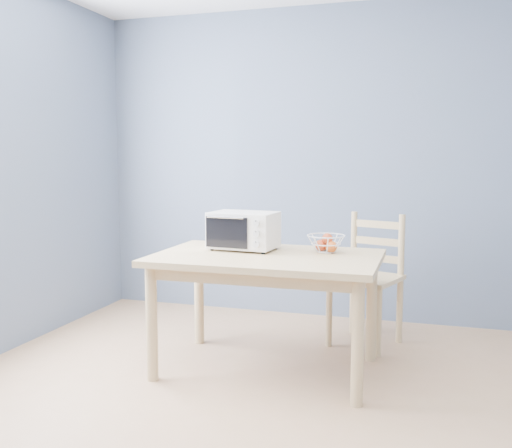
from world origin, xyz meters
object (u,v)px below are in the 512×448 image
(fruit_basket, at_px, (326,243))
(toaster_oven, at_px, (241,230))
(dining_chair, at_px, (368,280))
(dining_table, at_px, (267,270))

(fruit_basket, bearing_deg, toaster_oven, -174.82)
(fruit_basket, bearing_deg, dining_chair, 68.67)
(toaster_oven, bearing_deg, fruit_basket, 10.39)
(dining_table, distance_m, dining_chair, 0.94)
(toaster_oven, distance_m, fruit_basket, 0.57)
(dining_table, bearing_deg, fruit_basket, 29.50)
(dining_table, relative_size, fruit_basket, 4.60)
(dining_table, height_order, dining_chair, dining_chair)
(dining_table, xyz_separation_m, fruit_basket, (0.34, 0.19, 0.16))
(dining_table, distance_m, toaster_oven, 0.35)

